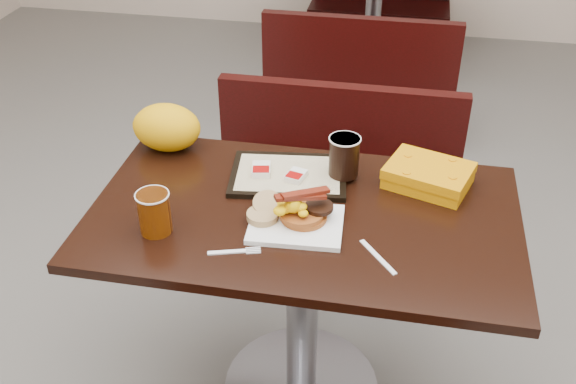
% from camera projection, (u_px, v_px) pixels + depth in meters
% --- Properties ---
extents(table_near, '(1.20, 0.70, 0.75)m').
position_uv_depth(table_near, '(302.00, 309.00, 2.09)').
color(table_near, black).
rests_on(table_near, floor).
extents(bench_near_n, '(1.00, 0.46, 0.72)m').
position_uv_depth(bench_near_n, '(332.00, 191.00, 2.67)').
color(bench_near_n, black).
rests_on(bench_near_n, floor).
extents(table_far, '(1.20, 0.70, 0.75)m').
position_uv_depth(table_far, '(372.00, 23.00, 4.20)').
color(table_far, black).
rests_on(table_far, floor).
extents(bench_far_s, '(1.00, 0.46, 0.72)m').
position_uv_depth(bench_far_s, '(361.00, 70.00, 3.64)').
color(bench_far_s, black).
rests_on(bench_far_s, floor).
extents(platter, '(0.26, 0.21, 0.01)m').
position_uv_depth(platter, '(296.00, 224.00, 1.81)').
color(platter, white).
rests_on(platter, table_near).
extents(pancake_stack, '(0.16, 0.16, 0.03)m').
position_uv_depth(pancake_stack, '(304.00, 214.00, 1.82)').
color(pancake_stack, '#904518').
rests_on(pancake_stack, platter).
extents(sausage_patty, '(0.08, 0.08, 0.01)m').
position_uv_depth(sausage_patty, '(319.00, 207.00, 1.81)').
color(sausage_patty, black).
rests_on(sausage_patty, pancake_stack).
extents(scrambled_eggs, '(0.09, 0.08, 0.04)m').
position_uv_depth(scrambled_eggs, '(293.00, 207.00, 1.79)').
color(scrambled_eggs, '#E7A304').
rests_on(scrambled_eggs, pancake_stack).
extents(bacon_strips, '(0.15, 0.12, 0.01)m').
position_uv_depth(bacon_strips, '(300.00, 196.00, 1.78)').
color(bacon_strips, '#400B04').
rests_on(bacon_strips, scrambled_eggs).
extents(muffin_bottom, '(0.11, 0.11, 0.02)m').
position_uv_depth(muffin_bottom, '(262.00, 216.00, 1.82)').
color(muffin_bottom, tan).
rests_on(muffin_bottom, platter).
extents(muffin_top, '(0.10, 0.10, 0.05)m').
position_uv_depth(muffin_top, '(268.00, 204.00, 1.84)').
color(muffin_top, tan).
rests_on(muffin_top, platter).
extents(coffee_cup_near, '(0.11, 0.11, 0.12)m').
position_uv_depth(coffee_cup_near, '(154.00, 213.00, 1.77)').
color(coffee_cup_near, '#873C04').
rests_on(coffee_cup_near, table_near).
extents(fork, '(0.14, 0.06, 0.00)m').
position_uv_depth(fork, '(227.00, 252.00, 1.72)').
color(fork, white).
rests_on(fork, table_near).
extents(knife, '(0.10, 0.13, 0.00)m').
position_uv_depth(knife, '(378.00, 257.00, 1.71)').
color(knife, white).
rests_on(knife, table_near).
extents(condiment_syrup, '(0.05, 0.04, 0.01)m').
position_uv_depth(condiment_syrup, '(243.00, 192.00, 1.95)').
color(condiment_syrup, '#BC4E08').
rests_on(condiment_syrup, table_near).
extents(condiment_ketchup, '(0.04, 0.04, 0.01)m').
position_uv_depth(condiment_ketchup, '(272.00, 197.00, 1.93)').
color(condiment_ketchup, '#8C0504').
rests_on(condiment_ketchup, table_near).
extents(tray, '(0.37, 0.29, 0.02)m').
position_uv_depth(tray, '(288.00, 175.00, 2.02)').
color(tray, black).
rests_on(tray, table_near).
extents(hashbrown_sleeve_left, '(0.07, 0.08, 0.02)m').
position_uv_depth(hashbrown_sleeve_left, '(261.00, 169.00, 2.01)').
color(hashbrown_sleeve_left, silver).
rests_on(hashbrown_sleeve_left, tray).
extents(hashbrown_sleeve_right, '(0.06, 0.08, 0.02)m').
position_uv_depth(hashbrown_sleeve_right, '(296.00, 176.00, 1.99)').
color(hashbrown_sleeve_right, silver).
rests_on(hashbrown_sleeve_right, tray).
extents(coffee_cup_far, '(0.11, 0.11, 0.12)m').
position_uv_depth(coffee_cup_far, '(344.00, 156.00, 1.98)').
color(coffee_cup_far, black).
rests_on(coffee_cup_far, tray).
extents(clamshell, '(0.28, 0.24, 0.06)m').
position_uv_depth(clamshell, '(428.00, 175.00, 1.97)').
color(clamshell, '#CD7D03').
rests_on(clamshell, table_near).
extents(paper_bag, '(0.23, 0.17, 0.15)m').
position_uv_depth(paper_bag, '(167.00, 127.00, 2.13)').
color(paper_bag, orange).
rests_on(paper_bag, table_near).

